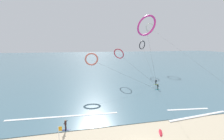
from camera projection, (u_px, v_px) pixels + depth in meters
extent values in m
cube|color=slate|center=(92.00, 59.00, 119.96)|extent=(400.00, 200.00, 0.08)
ellipsoid|color=navy|center=(66.00, 130.00, 21.97)|extent=(1.40, 0.40, 0.06)
cylinder|color=black|center=(65.00, 128.00, 21.76)|extent=(0.12, 0.12, 0.80)
cylinder|color=black|center=(66.00, 127.00, 22.03)|extent=(0.12, 0.12, 0.80)
cube|color=black|center=(65.00, 123.00, 21.76)|extent=(0.28, 0.36, 0.62)
sphere|color=tan|center=(65.00, 120.00, 21.69)|extent=(0.22, 0.22, 0.22)
cylinder|color=black|center=(65.00, 123.00, 21.66)|extent=(0.51, 0.23, 0.39)
cylinder|color=black|center=(66.00, 121.00, 22.09)|extent=(0.51, 0.23, 0.39)
ellipsoid|color=teal|center=(158.00, 89.00, 41.18)|extent=(1.40, 0.40, 0.06)
cylinder|color=#1E2823|center=(157.00, 88.00, 41.23)|extent=(0.12, 0.12, 0.80)
cylinder|color=#1E2823|center=(158.00, 88.00, 40.97)|extent=(0.12, 0.12, 0.80)
cube|color=#1E2823|center=(158.00, 86.00, 40.97)|extent=(0.26, 0.35, 0.62)
sphere|color=tan|center=(158.00, 84.00, 40.89)|extent=(0.22, 0.22, 0.22)
cylinder|color=#1E2823|center=(157.00, 85.00, 41.28)|extent=(0.51, 0.18, 0.39)
cylinder|color=#1E2823|center=(158.00, 86.00, 40.88)|extent=(0.51, 0.18, 0.39)
ellipsoid|color=#8CC62D|center=(156.00, 84.00, 46.16)|extent=(1.40, 0.40, 0.06)
cylinder|color=black|center=(156.00, 83.00, 46.03)|extent=(0.12, 0.12, 0.80)
cylinder|color=black|center=(156.00, 83.00, 46.13)|extent=(0.12, 0.12, 0.80)
cube|color=black|center=(156.00, 81.00, 45.95)|extent=(0.35, 0.25, 0.62)
sphere|color=tan|center=(156.00, 80.00, 45.88)|extent=(0.22, 0.22, 0.22)
cylinder|color=black|center=(155.00, 81.00, 45.98)|extent=(0.17, 0.51, 0.39)
cylinder|color=black|center=(156.00, 81.00, 46.13)|extent=(0.17, 0.51, 0.39)
torus|color=black|center=(142.00, 45.00, 65.28)|extent=(3.94, 2.80, 3.98)
cylinder|color=#3F3F3F|center=(148.00, 62.00, 55.75)|extent=(3.97, 21.36, 12.12)
torus|color=#EA7260|center=(92.00, 59.00, 39.21)|extent=(3.84, 2.34, 3.48)
cylinder|color=#3F3F3F|center=(125.00, 75.00, 40.22)|extent=(18.30, 3.35, 8.64)
torus|color=#CC288E|center=(146.00, 25.00, 31.16)|extent=(3.78, 4.95, 4.61)
cylinder|color=#3F3F3F|center=(153.00, 62.00, 36.20)|extent=(6.98, 5.83, 16.70)
torus|color=silver|center=(150.00, 27.00, 76.79)|extent=(4.43, 2.30, 4.16)
cylinder|color=#3F3F3F|center=(179.00, 50.00, 54.21)|extent=(0.41, 51.07, 21.26)
torus|color=red|center=(119.00, 54.00, 50.21)|extent=(4.05, 4.01, 3.66)
cylinder|color=#3F3F3F|center=(137.00, 69.00, 48.21)|extent=(10.28, 8.10, 9.35)
ellipsoid|color=red|center=(160.00, 133.00, 21.38)|extent=(1.28, 1.94, 0.08)
cone|color=black|center=(161.00, 135.00, 20.70)|extent=(0.13, 0.13, 0.12)
cylinder|color=silver|center=(59.00, 136.00, 18.56)|extent=(0.06, 0.06, 2.70)
cube|color=orange|center=(60.00, 129.00, 18.43)|extent=(0.44, 0.08, 0.60)
cube|color=white|center=(198.00, 116.00, 26.22)|extent=(12.51, 1.67, 0.12)
cube|color=white|center=(188.00, 109.00, 28.84)|extent=(8.53, 1.37, 0.12)
cube|color=white|center=(64.00, 117.00, 26.01)|extent=(19.61, 1.47, 0.12)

